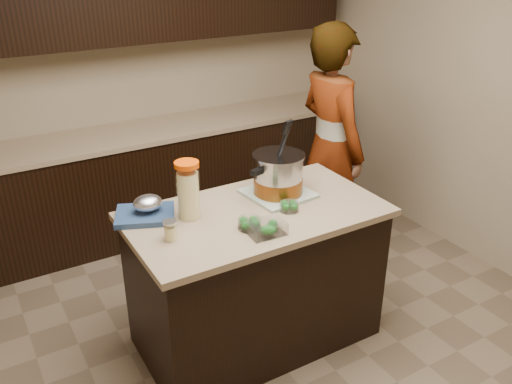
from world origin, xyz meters
TOP-DOWN VIEW (x-y plane):
  - ground_plane at (0.00, 0.00)m, footprint 4.00×4.00m
  - room_shell at (0.00, 0.00)m, footprint 4.04×4.04m
  - back_cabinets at (0.00, 1.74)m, footprint 3.60×0.63m
  - island at (0.00, 0.00)m, footprint 1.46×0.81m
  - dish_towel at (0.22, 0.11)m, footprint 0.39×0.39m
  - stock_pot at (0.22, 0.11)m, footprint 0.43×0.38m
  - lemonade_pitcher at (-0.35, 0.13)m, footprint 0.15×0.15m
  - mason_jar at (-0.54, -0.06)m, footprint 0.09×0.09m
  - broccoli_tub_left at (-0.13, -0.16)m, footprint 0.15×0.15m
  - broccoli_tub_right at (0.17, -0.09)m, footprint 0.12×0.12m
  - broccoli_tub_rect at (-0.08, -0.25)m, footprint 0.20×0.15m
  - blue_tray at (-0.56, 0.24)m, footprint 0.39×0.36m
  - person at (0.98, 0.58)m, footprint 0.46×0.67m

SIDE VIEW (x-z plane):
  - ground_plane at x=0.00m, z-range 0.00..0.00m
  - island at x=0.00m, z-range 0.00..0.90m
  - person at x=0.98m, z-range 0.00..1.81m
  - dish_towel at x=0.22m, z-range 0.90..0.92m
  - broccoli_tub_right at x=0.17m, z-range 0.90..0.95m
  - broccoli_tub_left at x=-0.13m, z-range 0.90..0.96m
  - broccoli_tub_rect at x=-0.08m, z-range 0.90..0.97m
  - back_cabinets at x=0.00m, z-range -0.22..2.10m
  - blue_tray at x=-0.56m, z-range 0.88..1.00m
  - mason_jar at x=-0.54m, z-range 0.89..1.01m
  - stock_pot at x=0.22m, z-range 0.80..1.24m
  - lemonade_pitcher at x=-0.35m, z-range 0.89..1.21m
  - room_shell at x=0.00m, z-range 0.35..3.07m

